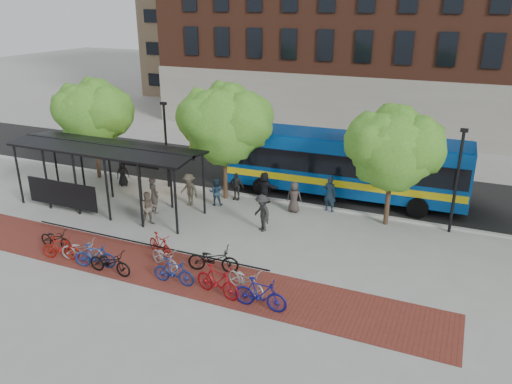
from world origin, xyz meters
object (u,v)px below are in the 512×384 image
at_px(bike_2, 82,250).
at_px(pedestrian_9, 262,213).
at_px(tree_a, 94,111).
at_px(bike_5, 160,245).
at_px(bike_3, 95,256).
at_px(bus, 343,162).
at_px(pedestrian_4, 236,186).
at_px(pedestrian_1, 154,195).
at_px(lamp_post_left, 166,143).
at_px(bike_11, 260,294).
at_px(tree_c, 395,146).
at_px(bike_8, 213,259).
at_px(pedestrian_5, 264,187).
at_px(pedestrian_6, 294,197).
at_px(bike_10, 246,280).
at_px(pedestrian_3, 189,190).
at_px(bike_0, 56,239).
at_px(bike_7, 174,272).
at_px(pedestrian_0, 123,173).
at_px(bike_9, 217,281).
at_px(bus_shelter, 104,154).
at_px(bike_4, 110,262).
at_px(bike_1, 61,248).
at_px(pedestrian_8, 149,209).
at_px(pedestrian_7, 330,194).
at_px(pedestrian_2, 216,192).
at_px(lamp_post_right, 457,179).
at_px(tree_b, 226,121).
at_px(bike_6, 165,258).

distance_m(bike_2, pedestrian_9, 8.36).
distance_m(tree_a, bike_5, 12.48).
bearing_deg(bike_3, bus, -48.20).
bearing_deg(pedestrian_4, pedestrian_1, -131.18).
bearing_deg(lamp_post_left, pedestrian_9, -24.64).
bearing_deg(bike_2, bike_11, -105.58).
distance_m(tree_c, bike_5, 11.86).
xyz_separation_m(bike_8, pedestrian_5, (-1.01, 7.93, 0.30)).
bearing_deg(bike_8, pedestrian_6, -21.28).
height_order(bike_10, pedestrian_3, pedestrian_3).
relative_size(tree_a, bike_2, 3.26).
height_order(bike_0, pedestrian_3, pedestrian_3).
relative_size(bike_7, pedestrian_0, 1.18).
distance_m(lamp_post_left, bike_8, 10.97).
bearing_deg(bike_11, bike_9, 84.62).
height_order(bus_shelter, bike_5, bus_shelter).
relative_size(bike_8, pedestrian_3, 1.18).
height_order(bike_2, pedestrian_6, pedestrian_6).
height_order(tree_c, pedestrian_9, tree_c).
distance_m(bike_4, pedestrian_4, 9.60).
distance_m(bike_8, pedestrian_9, 4.46).
distance_m(pedestrian_1, pedestrian_4, 4.66).
bearing_deg(pedestrian_0, bike_1, -121.15).
relative_size(pedestrian_8, pedestrian_9, 0.94).
bearing_deg(pedestrian_5, pedestrian_7, -165.52).
xyz_separation_m(lamp_post_left, pedestrian_1, (1.51, -3.68, -1.76)).
bearing_deg(pedestrian_2, lamp_post_right, 165.37).
xyz_separation_m(bike_2, pedestrian_6, (6.61, 8.66, 0.33)).
height_order(lamp_post_left, pedestrian_4, lamp_post_left).
relative_size(pedestrian_0, pedestrian_9, 0.82).
height_order(bike_1, pedestrian_6, pedestrian_6).
distance_m(bike_0, pedestrian_7, 13.67).
distance_m(tree_b, pedestrian_0, 7.71).
xyz_separation_m(lamp_post_left, bike_11, (10.11, -9.63, -2.13)).
distance_m(bus_shelter, pedestrian_3, 4.80).
bearing_deg(bike_11, bike_8, 58.70).
xyz_separation_m(bike_6, bike_10, (3.85, -0.33, 0.02)).
distance_m(bike_10, bike_11, 1.23).
xyz_separation_m(tree_c, pedestrian_2, (-9.09, -1.22, -3.28)).
relative_size(pedestrian_4, pedestrian_5, 0.90).
xyz_separation_m(bike_10, pedestrian_2, (-5.17, 7.38, 0.26)).
height_order(bus, pedestrian_4, bus).
height_order(pedestrian_7, pedestrian_9, pedestrian_7).
bearing_deg(pedestrian_4, bike_2, -107.06).
relative_size(tree_a, pedestrian_2, 4.01).
relative_size(bike_1, pedestrian_1, 0.88).
height_order(bike_2, pedestrian_9, pedestrian_9).
xyz_separation_m(bike_6, bike_7, (0.99, -0.89, 0.04)).
relative_size(bike_5, bike_9, 0.83).
bearing_deg(tree_a, pedestrian_0, -16.19).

